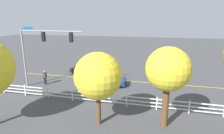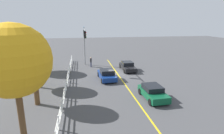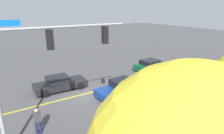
% 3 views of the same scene
% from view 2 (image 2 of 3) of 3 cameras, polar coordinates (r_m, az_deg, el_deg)
% --- Properties ---
extents(ground_plane, '(120.00, 120.00, 0.00)m').
position_cam_2_polar(ground_plane, '(27.00, 1.66, -2.06)').
color(ground_plane, '#444447').
extents(lane_center_stripe, '(28.00, 0.16, 0.01)m').
position_cam_2_polar(lane_center_stripe, '(23.29, 3.63, -4.80)').
color(lane_center_stripe, gold).
rests_on(lane_center_stripe, ground_plane).
extents(signal_assembly, '(7.16, 0.38, 6.75)m').
position_cam_2_polar(signal_assembly, '(29.83, -8.67, 8.67)').
color(signal_assembly, gray).
rests_on(signal_assembly, ground_plane).
extents(car_0, '(4.41, 2.20, 1.41)m').
position_cam_2_polar(car_0, '(24.16, -1.63, -2.42)').
color(car_0, navy).
rests_on(car_0, ground_plane).
extents(car_1, '(4.04, 2.05, 1.34)m').
position_cam_2_polar(car_1, '(18.81, 12.79, -7.78)').
color(car_1, '#0C4C2D').
rests_on(car_1, ground_plane).
extents(car_2, '(4.65, 1.97, 1.33)m').
position_cam_2_polar(car_2, '(28.81, 4.95, 0.24)').
color(car_2, black).
rests_on(car_2, ground_plane).
extents(pedestrian, '(0.44, 0.34, 1.69)m').
position_cam_2_polar(pedestrian, '(30.87, -6.67, 1.72)').
color(pedestrian, '#191E3F').
rests_on(pedestrian, ground_plane).
extents(white_rail_fence, '(26.10, 0.10, 1.15)m').
position_cam_2_polar(white_rail_fence, '(23.52, -13.84, -3.47)').
color(white_rail_fence, white).
rests_on(white_rail_fence, ground_plane).
extents(tree_0, '(4.18, 4.18, 6.42)m').
position_cam_2_polar(tree_0, '(29.86, -24.12, 6.75)').
color(tree_0, brown).
rests_on(tree_0, ground_plane).
extents(tree_1, '(3.37, 3.37, 5.39)m').
position_cam_2_polar(tree_1, '(22.23, -23.01, 2.99)').
color(tree_1, brown).
rests_on(tree_1, ground_plane).
extents(tree_2, '(3.05, 3.05, 5.81)m').
position_cam_2_polar(tree_2, '(17.46, -23.71, 1.85)').
color(tree_2, brown).
rests_on(tree_2, ground_plane).
extents(tree_3, '(4.38, 4.38, 7.60)m').
position_cam_2_polar(tree_3, '(11.89, -28.59, 1.66)').
color(tree_3, brown).
rests_on(tree_3, ground_plane).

